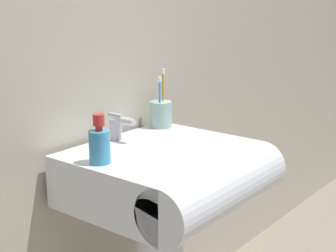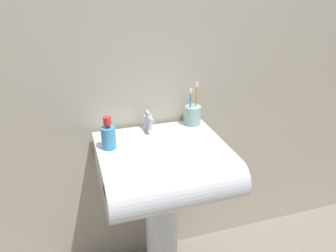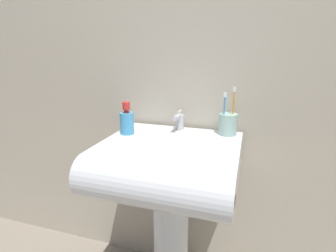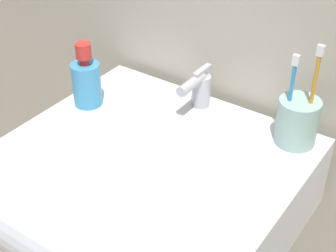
# 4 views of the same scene
# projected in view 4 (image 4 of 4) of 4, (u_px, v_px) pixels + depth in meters

# --- Properties ---
(sink_basin) EXTENTS (0.54, 0.51, 0.16)m
(sink_basin) POSITION_uv_depth(u_px,v_px,m) (141.00, 195.00, 0.98)
(sink_basin) COLOR white
(sink_basin) RESTS_ON sink_pedestal
(faucet) EXTENTS (0.04, 0.11, 0.09)m
(faucet) POSITION_uv_depth(u_px,v_px,m) (199.00, 88.00, 1.06)
(faucet) COLOR #B7B7BC
(faucet) RESTS_ON sink_basin
(toothbrush_cup) EXTENTS (0.08, 0.08, 0.21)m
(toothbrush_cup) POSITION_uv_depth(u_px,v_px,m) (297.00, 121.00, 0.96)
(toothbrush_cup) COLOR #99BFB2
(toothbrush_cup) RESTS_ON sink_basin
(soap_bottle) EXTENTS (0.06, 0.06, 0.14)m
(soap_bottle) POSITION_uv_depth(u_px,v_px,m) (86.00, 81.00, 1.07)
(soap_bottle) COLOR #3F99CC
(soap_bottle) RESTS_ON sink_basin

